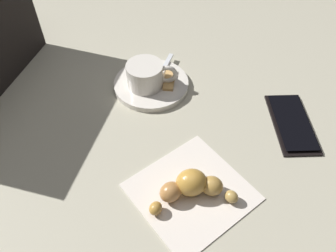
# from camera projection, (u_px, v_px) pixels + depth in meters

# --- Properties ---
(ground_plane) EXTENTS (1.80, 1.80, 0.00)m
(ground_plane) POSITION_uv_depth(u_px,v_px,m) (161.00, 141.00, 0.58)
(ground_plane) COLOR #ADA78F
(saucer) EXTENTS (0.15, 0.15, 0.01)m
(saucer) POSITION_uv_depth(u_px,v_px,m) (151.00, 84.00, 0.67)
(saucer) COLOR silver
(saucer) RESTS_ON ground
(espresso_cup) EXTENTS (0.07, 0.09, 0.05)m
(espresso_cup) POSITION_uv_depth(u_px,v_px,m) (146.00, 75.00, 0.64)
(espresso_cup) COLOR silver
(espresso_cup) RESTS_ON saucer
(teaspoon) EXTENTS (0.10, 0.10, 0.01)m
(teaspoon) POSITION_uv_depth(u_px,v_px,m) (158.00, 79.00, 0.67)
(teaspoon) COLOR silver
(teaspoon) RESTS_ON saucer
(sugar_packet) EXTENTS (0.06, 0.05, 0.01)m
(sugar_packet) POSITION_uv_depth(u_px,v_px,m) (169.00, 80.00, 0.66)
(sugar_packet) COLOR tan
(sugar_packet) RESTS_ON saucer
(napkin) EXTENTS (0.19, 0.19, 0.00)m
(napkin) POSITION_uv_depth(u_px,v_px,m) (190.00, 192.00, 0.51)
(napkin) COLOR silver
(napkin) RESTS_ON ground
(croissant) EXTENTS (0.08, 0.13, 0.04)m
(croissant) POSITION_uv_depth(u_px,v_px,m) (191.00, 187.00, 0.50)
(croissant) COLOR #AC8746
(croissant) RESTS_ON napkin
(cell_phone) EXTENTS (0.16, 0.12, 0.01)m
(cell_phone) POSITION_uv_depth(u_px,v_px,m) (292.00, 123.00, 0.60)
(cell_phone) COLOR black
(cell_phone) RESTS_ON ground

